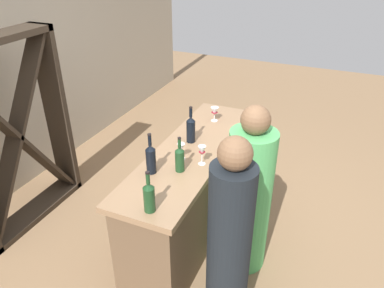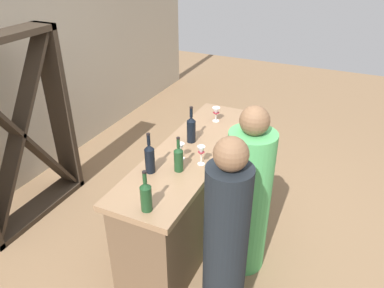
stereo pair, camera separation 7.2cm
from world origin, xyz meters
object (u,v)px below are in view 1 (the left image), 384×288
Objects in this scene: wine_bottle_second_right_near_black at (191,129)px; wine_glass_near_center at (181,148)px; wine_glass_near_right at (215,112)px; wine_bottle_leftmost_olive_green at (149,196)px; wine_glass_near_left at (202,152)px; wine_bottle_center_olive_green at (180,158)px; wine_bottle_second_left_near_black at (151,158)px; person_left_guest at (248,198)px; person_center_guest at (229,246)px; wine_rack at (15,136)px.

wine_glass_near_center is (-0.30, -0.05, -0.03)m from wine_bottle_second_right_near_black.
wine_glass_near_right is (0.79, 0.00, -0.00)m from wine_glass_near_center.
wine_bottle_leftmost_olive_green is 0.69m from wine_glass_near_center.
wine_glass_near_left is (0.68, -0.10, -0.00)m from wine_bottle_leftmost_olive_green.
wine_bottle_second_right_near_black is at bearing 8.70° from wine_glass_near_center.
wine_glass_near_left is at bearing -8.41° from wine_bottle_leftmost_olive_green.
wine_glass_near_center is at bearing -179.79° from wine_glass_near_right.
wine_bottle_center_olive_green reaches higher than wine_glass_near_left.
wine_glass_near_right is (0.49, -0.04, -0.03)m from wine_bottle_second_right_near_black.
wine_bottle_second_left_near_black is 0.87m from person_left_guest.
person_left_guest is at bearing -86.85° from person_center_guest.
wine_glass_near_right is (0.96, 0.07, -0.01)m from wine_bottle_center_olive_green.
wine_rack reaches higher than wine_bottle_second_right_near_black.
wine_rack is at bearing 87.60° from wine_bottle_second_left_near_black.
wine_bottle_center_olive_green is 1.79× the size of wine_glass_near_left.
person_center_guest is at bearing -112.01° from wine_bottle_second_left_near_black.
wine_bottle_second_right_near_black is (0.99, 0.13, 0.01)m from wine_bottle_leftmost_olive_green.
person_left_guest is (0.26, -2.21, -0.23)m from wine_rack.
wine_bottle_second_right_near_black reaches higher than wine_glass_near_center.
wine_glass_near_center is at bearing 21.30° from wine_bottle_center_olive_green.
wine_glass_near_right is at bearing 0.21° from wine_glass_near_center.
wine_bottle_second_right_near_black is 1.16m from person_center_guest.
wine_glass_near_right is at bearing -58.31° from wine_rack.
wine_bottle_second_left_near_black is 0.22m from wine_bottle_center_olive_green.
wine_rack is 2.24m from person_left_guest.
wine_bottle_second_right_near_black is 0.39m from wine_glass_near_left.
person_center_guest is at bearing -126.63° from wine_bottle_center_olive_green.
wine_rack is 6.01× the size of wine_bottle_leftmost_olive_green.
wine_glass_near_center is at bearing 7.15° from wine_bottle_leftmost_olive_green.
person_center_guest is (-0.57, -0.43, -0.33)m from wine_glass_near_left.
wine_bottle_leftmost_olive_green is at bearing 11.09° from person_center_guest.
person_left_guest is at bearing -33.97° from wine_bottle_leftmost_olive_green.
wine_glass_near_right is (0.80, 0.19, -0.02)m from wine_glass_near_left.
wine_glass_near_left reaches higher than wine_glass_near_right.
person_center_guest is at bearing -155.56° from wine_glass_near_right.
wine_glass_near_center is at bearing 8.72° from person_left_guest.
person_center_guest is (-0.37, -2.25, -0.19)m from wine_rack.
person_left_guest is (0.33, -0.71, -0.39)m from wine_bottle_second_left_near_black.
wine_bottle_leftmost_olive_green is 0.91× the size of wine_bottle_second_right_near_black.
wine_bottle_second_left_near_black is 2.05× the size of wine_glass_near_left.
wine_rack reaches higher than wine_bottle_leftmost_olive_green.
person_left_guest reaches higher than wine_bottle_second_left_near_black.
wine_bottle_leftmost_olive_green is 2.16× the size of wine_glass_near_center.
wine_rack is at bearing 10.61° from person_left_guest.
wine_bottle_center_olive_green is 0.67m from person_left_guest.
wine_glass_near_left is 1.14× the size of wine_glass_near_right.
wine_bottle_center_olive_green is at bearing -175.99° from wine_glass_near_right.
wine_glass_near_left is 0.11× the size of person_left_guest.
wine_bottle_second_left_near_black is (-0.06, -1.50, 0.16)m from wine_rack.
wine_glass_near_left is 1.15× the size of wine_glass_near_center.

